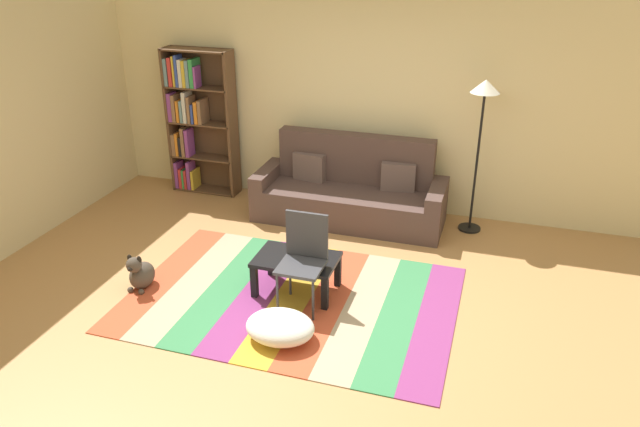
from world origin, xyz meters
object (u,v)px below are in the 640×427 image
at_px(coffee_table, 296,263).
at_px(tv_remote, 289,257).
at_px(pouf, 280,327).
at_px(folding_chair, 304,253).
at_px(standing_lamp, 483,107).
at_px(dog, 141,274).
at_px(couch, 350,193).
at_px(bookshelf, 194,119).

xyz_separation_m(coffee_table, tv_remote, (-0.07, -0.03, 0.07)).
height_order(pouf, folding_chair, folding_chair).
height_order(coffee_table, standing_lamp, standing_lamp).
relative_size(dog, standing_lamp, 0.22).
distance_m(pouf, standing_lamp, 3.29).
bearing_deg(folding_chair, couch, 151.61).
distance_m(couch, tv_remote, 1.81).
distance_m(pouf, tv_remote, 0.81).
bearing_deg(coffee_table, standing_lamp, 51.87).
relative_size(coffee_table, folding_chair, 0.87).
bearing_deg(pouf, coffee_table, 98.82).
distance_m(coffee_table, dog, 1.54).
bearing_deg(couch, tv_remote, -94.19).
height_order(coffee_table, folding_chair, folding_chair).
xyz_separation_m(couch, dog, (-1.54, -2.17, -0.18)).
xyz_separation_m(standing_lamp, tv_remote, (-1.56, -1.93, -1.09)).
height_order(pouf, dog, dog).
bearing_deg(standing_lamp, bookshelf, 177.58).
distance_m(pouf, folding_chair, 0.73).
distance_m(standing_lamp, tv_remote, 2.71).
bearing_deg(folding_chair, bookshelf, -164.99).
bearing_deg(dog, pouf, -13.24).
bearing_deg(folding_chair, coffee_table, -171.70).
relative_size(tv_remote, folding_chair, 0.17).
xyz_separation_m(couch, tv_remote, (-0.13, -1.80, 0.05)).
distance_m(couch, pouf, 2.55).
relative_size(couch, bookshelf, 1.20).
bearing_deg(standing_lamp, couch, -174.84).
bearing_deg(folding_chair, pouf, -31.76).
height_order(bookshelf, coffee_table, bookshelf).
height_order(pouf, tv_remote, tv_remote).
bearing_deg(couch, folding_chair, -87.97).
distance_m(bookshelf, folding_chair, 3.19).
distance_m(bookshelf, standing_lamp, 3.65).
xyz_separation_m(bookshelf, dog, (0.64, -2.45, -0.82)).
height_order(bookshelf, standing_lamp, bookshelf).
bearing_deg(dog, standing_lamp, 37.68).
distance_m(coffee_table, folding_chair, 0.31).
relative_size(standing_lamp, folding_chair, 1.97).
bearing_deg(bookshelf, coffee_table, -44.08).
height_order(standing_lamp, tv_remote, standing_lamp).
xyz_separation_m(couch, bookshelf, (-2.18, 0.28, 0.64)).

